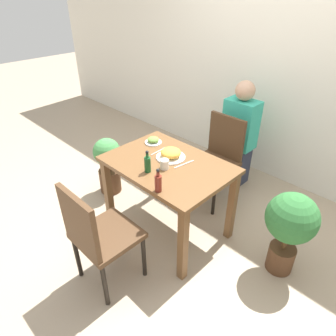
{
  "coord_description": "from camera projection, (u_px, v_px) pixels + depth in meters",
  "views": [
    {
      "loc": [
        1.48,
        -1.5,
        2.0
      ],
      "look_at": [
        0.0,
        0.0,
        0.67
      ],
      "focal_mm": 32.0,
      "sensor_mm": 36.0,
      "label": 1
    }
  ],
  "objects": [
    {
      "name": "spoon_utensil",
      "position": [
        184.0,
        164.0,
        2.44
      ],
      "size": [
        0.04,
        0.2,
        0.0
      ],
      "rotation": [
        0.0,
        0.0,
        1.41
      ],
      "color": "silver",
      "rests_on": "dining_table"
    },
    {
      "name": "dining_table",
      "position": [
        168.0,
        175.0,
        2.53
      ],
      "size": [
        1.03,
        0.73,
        0.72
      ],
      "color": "brown",
      "rests_on": "ground_plane"
    },
    {
      "name": "chair_far",
      "position": [
        218.0,
        155.0,
        3.02
      ],
      "size": [
        0.42,
        0.42,
        0.89
      ],
      "color": "#4C331E",
      "rests_on": "ground_plane"
    },
    {
      "name": "fork_utensil",
      "position": [
        158.0,
        151.0,
        2.63
      ],
      "size": [
        0.02,
        0.17,
        0.0
      ],
      "rotation": [
        0.0,
        0.0,
        1.61
      ],
      "color": "silver",
      "rests_on": "dining_table"
    },
    {
      "name": "drink_cup",
      "position": [
        164.0,
        164.0,
        2.37
      ],
      "size": [
        0.07,
        0.07,
        0.08
      ],
      "color": "silver",
      "rests_on": "dining_table"
    },
    {
      "name": "condiment_bottle",
      "position": [
        148.0,
        164.0,
        2.32
      ],
      "size": [
        0.05,
        0.05,
        0.19
      ],
      "color": "#194C23",
      "rests_on": "dining_table"
    },
    {
      "name": "potted_plant_left",
      "position": [
        108.0,
        163.0,
        3.18
      ],
      "size": [
        0.29,
        0.29,
        0.63
      ],
      "color": "#51331E",
      "rests_on": "ground_plane"
    },
    {
      "name": "potted_plant_right",
      "position": [
        290.0,
        224.0,
        2.21
      ],
      "size": [
        0.38,
        0.38,
        0.73
      ],
      "color": "#51331E",
      "rests_on": "ground_plane"
    },
    {
      "name": "ground_plane",
      "position": [
        168.0,
        228.0,
        2.85
      ],
      "size": [
        16.0,
        16.0,
        0.0
      ],
      "primitive_type": "plane",
      "color": "tan"
    },
    {
      "name": "side_plate",
      "position": [
        153.0,
        141.0,
        2.75
      ],
      "size": [
        0.16,
        0.16,
        0.06
      ],
      "color": "white",
      "rests_on": "dining_table"
    },
    {
      "name": "food_plate",
      "position": [
        171.0,
        154.0,
        2.52
      ],
      "size": [
        0.25,
        0.25,
        0.09
      ],
      "color": "white",
      "rests_on": "dining_table"
    },
    {
      "name": "chair_near",
      "position": [
        97.0,
        234.0,
        2.08
      ],
      "size": [
        0.42,
        0.42,
        0.89
      ],
      "rotation": [
        0.0,
        0.0,
        3.14
      ],
      "color": "#4C331E",
      "rests_on": "ground_plane"
    },
    {
      "name": "wall_back",
      "position": [
        273.0,
        60.0,
        3.09
      ],
      "size": [
        8.0,
        0.05,
        2.6
      ],
      "color": "silver",
      "rests_on": "ground_plane"
    },
    {
      "name": "sauce_bottle",
      "position": [
        158.0,
        183.0,
        2.1
      ],
      "size": [
        0.05,
        0.05,
        0.19
      ],
      "color": "maroon",
      "rests_on": "dining_table"
    },
    {
      "name": "person_figure",
      "position": [
        239.0,
        135.0,
        3.23
      ],
      "size": [
        0.34,
        0.22,
        1.17
      ],
      "color": "#2D3347",
      "rests_on": "ground_plane"
    }
  ]
}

